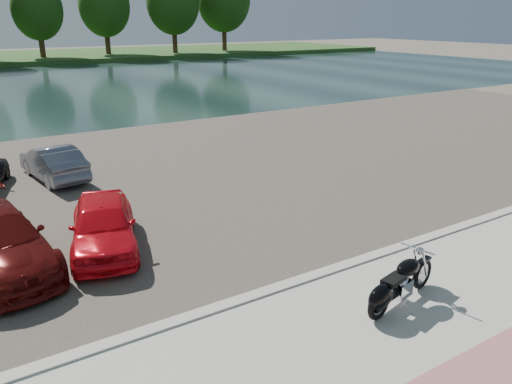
# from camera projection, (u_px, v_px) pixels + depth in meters

# --- Properties ---
(ground) EXTENTS (200.00, 200.00, 0.00)m
(ground) POSITION_uv_depth(u_px,v_px,m) (383.00, 322.00, 9.62)
(ground) COLOR #595447
(ground) RESTS_ON ground
(promenade) EXTENTS (60.00, 6.00, 0.10)m
(promenade) POSITION_uv_depth(u_px,v_px,m) (425.00, 347.00, 8.81)
(promenade) COLOR #A5A29C
(promenade) RESTS_ON ground
(kerb) EXTENTS (60.00, 0.30, 0.14)m
(kerb) POSITION_uv_depth(u_px,v_px,m) (318.00, 276.00, 11.19)
(kerb) COLOR #A5A29C
(kerb) RESTS_ON ground
(parking_lot) EXTENTS (60.00, 18.00, 0.04)m
(parking_lot) POSITION_uv_depth(u_px,v_px,m) (163.00, 176.00, 18.38)
(parking_lot) COLOR #3C3731
(parking_lot) RESTS_ON ground
(river) EXTENTS (120.00, 40.00, 0.00)m
(river) POSITION_uv_depth(u_px,v_px,m) (29.00, 88.00, 41.51)
(river) COLOR #192D2D
(river) RESTS_ON ground
(far_trees) EXTENTS (70.25, 10.68, 12.52)m
(far_trees) POSITION_uv_depth(u_px,v_px,m) (22.00, 1.00, 61.79)
(far_trees) COLOR #3B2615
(far_trees) RESTS_ON far_bank
(motorcycle) EXTENTS (2.30, 0.88, 1.05)m
(motorcycle) POSITION_uv_depth(u_px,v_px,m) (396.00, 286.00, 9.80)
(motorcycle) COLOR black
(motorcycle) RESTS_ON promenade
(car_4) EXTENTS (2.52, 4.11, 1.31)m
(car_4) POSITION_uv_depth(u_px,v_px,m) (103.00, 225.00, 12.37)
(car_4) COLOR red
(car_4) RESTS_ON parking_lot
(car_9) EXTENTS (1.82, 3.87, 1.23)m
(car_9) POSITION_uv_depth(u_px,v_px,m) (53.00, 162.00, 17.82)
(car_9) COLOR slate
(car_9) RESTS_ON parking_lot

